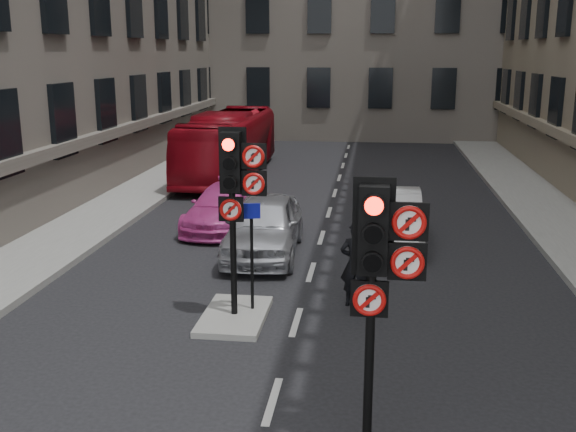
% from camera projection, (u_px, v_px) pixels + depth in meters
% --- Properties ---
extents(pavement_left, '(3.00, 50.00, 0.16)m').
position_uv_depth(pavement_left, '(88.00, 218.00, 20.48)').
color(pavement_left, gray).
rests_on(pavement_left, ground).
extents(centre_island, '(1.20, 2.00, 0.12)m').
position_uv_depth(centre_island, '(235.00, 316.00, 13.00)').
color(centre_island, gray).
rests_on(centre_island, ground).
extents(signal_near, '(0.91, 0.40, 3.58)m').
position_uv_depth(signal_near, '(379.00, 259.00, 8.20)').
color(signal_near, black).
rests_on(signal_near, ground).
extents(signal_far, '(0.91, 0.40, 3.58)m').
position_uv_depth(signal_far, '(236.00, 182.00, 12.34)').
color(signal_far, black).
rests_on(signal_far, centre_island).
extents(car_silver, '(1.93, 4.48, 1.51)m').
position_uv_depth(car_silver, '(264.00, 225.00, 16.98)').
color(car_silver, '#ABACB3').
rests_on(car_silver, ground).
extents(car_white, '(1.50, 4.21, 1.38)m').
position_uv_depth(car_white, '(393.00, 217.00, 18.13)').
color(car_white, silver).
rests_on(car_white, ground).
extents(car_pink, '(1.96, 4.30, 1.22)m').
position_uv_depth(car_pink, '(224.00, 207.00, 19.59)').
color(car_pink, '#C63A8F').
rests_on(car_pink, ground).
extents(bus_red, '(2.34, 9.52, 2.64)m').
position_uv_depth(bus_red, '(229.00, 144.00, 27.31)').
color(bus_red, maroon).
rests_on(bus_red, ground).
extents(motorcycle, '(0.58, 1.57, 0.93)m').
position_uv_depth(motorcycle, '(279.00, 226.00, 18.09)').
color(motorcycle, black).
rests_on(motorcycle, ground).
extents(motorcyclist, '(0.69, 0.50, 1.78)m').
position_uv_depth(motorcyclist, '(356.00, 264.00, 13.48)').
color(motorcyclist, black).
rests_on(motorcyclist, ground).
extents(info_sign, '(0.36, 0.15, 2.13)m').
position_uv_depth(info_sign, '(251.00, 241.00, 12.88)').
color(info_sign, black).
rests_on(info_sign, centre_island).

